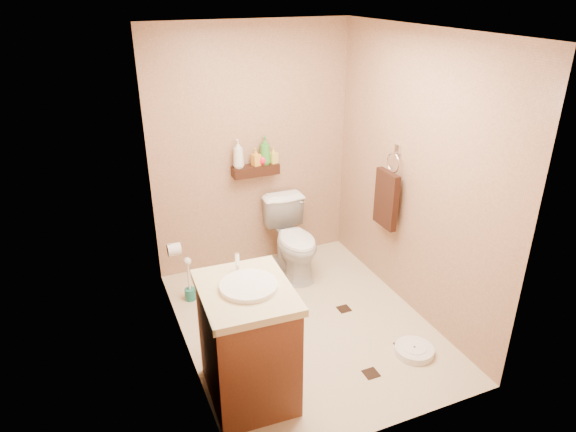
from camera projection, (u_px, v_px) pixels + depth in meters
name	position (u px, v px, depth m)	size (l,w,h in m)	color
ground	(304.00, 323.00, 4.44)	(2.50, 2.50, 0.00)	#C6AD91
wall_back	(252.00, 150.00, 4.98)	(2.00, 0.04, 2.40)	#A87F60
wall_front	(399.00, 273.00, 2.89)	(2.00, 0.04, 2.40)	#A87F60
wall_left	(176.00, 217.00, 3.59)	(0.04, 2.50, 2.40)	#A87F60
wall_right	(414.00, 178.00, 4.29)	(0.04, 2.50, 2.40)	#A87F60
ceiling	(309.00, 30.00, 3.44)	(2.00, 2.50, 0.02)	white
wall_shelf	(256.00, 170.00, 4.99)	(0.46, 0.14, 0.10)	#33190D
floor_accents	(312.00, 326.00, 4.40)	(1.34, 1.45, 0.01)	black
toilet	(294.00, 239.00, 5.07)	(0.42, 0.73, 0.75)	white
vanity	(248.00, 341.00, 3.51)	(0.63, 0.75, 1.02)	brown
bathroom_scale	(414.00, 350.00, 4.07)	(0.31, 0.31, 0.06)	white
toilet_brush	(189.00, 285.00, 4.71)	(0.10, 0.10, 0.44)	#1B6C5F
towel_ring	(387.00, 197.00, 4.58)	(0.12, 0.30, 0.76)	silver
toilet_paper	(174.00, 249.00, 4.40)	(0.12, 0.11, 0.12)	white
bottle_a	(238.00, 154.00, 4.86)	(0.11, 0.11, 0.27)	silver
bottle_b	(256.00, 157.00, 4.94)	(0.08, 0.08, 0.17)	gold
bottle_c	(263.00, 158.00, 4.97)	(0.11, 0.11, 0.14)	red
bottle_d	(265.00, 150.00, 4.95)	(0.11, 0.11, 0.28)	#388F2F
bottle_e	(273.00, 155.00, 5.00)	(0.07, 0.07, 0.16)	gold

